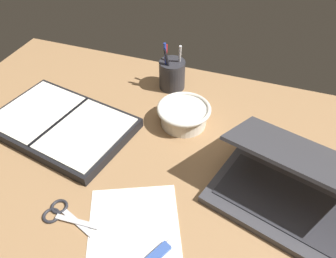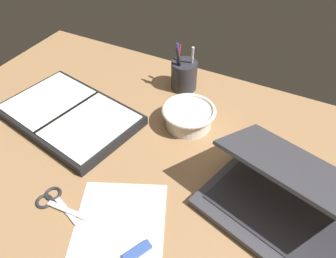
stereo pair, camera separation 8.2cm
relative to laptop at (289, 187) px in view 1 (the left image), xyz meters
The scene contains 8 objects.
desk_top 32.86cm from the laptop, behind, with size 140.00×100.00×2.00cm, color #936D47.
laptop is the anchor object (origin of this frame).
bowl 34.35cm from the laptop, 149.95° to the left, with size 15.17×15.17×5.87cm.
pen_cup 50.74cm from the laptop, 139.64° to the left, with size 8.24×8.24×16.14cm.
planner 61.42cm from the laptop, behind, with size 42.35×31.45×3.20cm.
scissors 50.67cm from the laptop, 155.71° to the right, with size 13.16×6.47×0.80cm.
paper_sheet_front 35.69cm from the laptop, 142.17° to the right, with size 19.20×28.25×0.16cm, color white.
usb_drive 31.88cm from the laptop, 135.33° to the right, with size 4.62×7.17×1.00cm.
Camera 1 is at (21.70, -46.16, 65.05)cm, focal length 35.00 mm.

